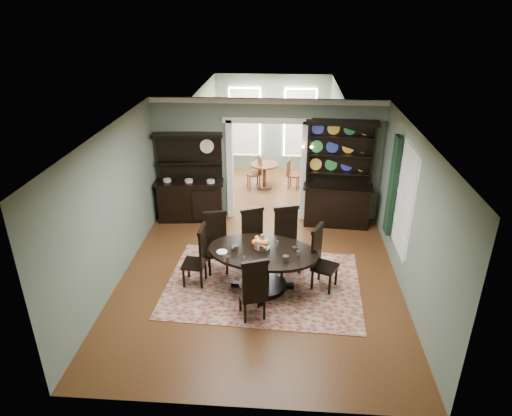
{
  "coord_description": "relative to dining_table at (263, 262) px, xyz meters",
  "views": [
    {
      "loc": [
        0.48,
        -7.48,
        5.13
      ],
      "look_at": [
        -0.09,
        0.6,
        1.34
      ],
      "focal_mm": 32.0,
      "sensor_mm": 36.0,
      "label": 1
    }
  ],
  "objects": [
    {
      "name": "parlor_chair_left",
      "position": [
        -0.47,
        4.94,
        -0.05
      ],
      "size": [
        0.45,
        0.44,
        0.98
      ],
      "rotation": [
        0.0,
        0.0,
        1.87
      ],
      "color": "brown",
      "rests_on": "parlor_floor"
    },
    {
      "name": "chair_near",
      "position": [
        -0.1,
        -0.96,
        0.08
      ],
      "size": [
        0.58,
        0.56,
        1.23
      ],
      "rotation": [
        0.0,
        0.0,
        0.35
      ],
      "color": "black",
      "rests_on": "rug"
    },
    {
      "name": "chair_end_left",
      "position": [
        -1.22,
        0.05,
        0.09
      ],
      "size": [
        0.47,
        0.49,
        1.25
      ],
      "rotation": [
        0.0,
        0.0,
        1.51
      ],
      "color": "black",
      "rests_on": "rug"
    },
    {
      "name": "chair_end_right",
      "position": [
        1.08,
        0.14,
        0.1
      ],
      "size": [
        0.6,
        0.61,
        1.27
      ],
      "rotation": [
        0.0,
        0.0,
        -2.01
      ],
      "color": "black",
      "rests_on": "rug"
    },
    {
      "name": "welsh_dresser",
      "position": [
        1.64,
        2.88,
        0.36
      ],
      "size": [
        1.68,
        0.71,
        2.56
      ],
      "rotation": [
        0.0,
        0.0,
        -0.07
      ],
      "color": "black",
      "rests_on": "floor"
    },
    {
      "name": "doorway_trim",
      "position": [
        -0.09,
        3.15,
        1.05
      ],
      "size": [
        2.08,
        0.25,
        2.57
      ],
      "color": "silver",
      "rests_on": "floor"
    },
    {
      "name": "centerpiece",
      "position": [
        -0.02,
        0.05,
        0.32
      ],
      "size": [
        1.56,
        1.01,
        0.26
      ],
      "color": "silver",
      "rests_on": "dining_table"
    },
    {
      "name": "sideboard",
      "position": [
        -1.96,
        2.9,
        0.19
      ],
      "size": [
        1.71,
        0.75,
        2.18
      ],
      "rotation": [
        0.0,
        0.0,
        0.1
      ],
      "color": "black",
      "rests_on": "floor"
    },
    {
      "name": "chair_far_mid",
      "position": [
        -0.23,
        0.79,
        0.1
      ],
      "size": [
        0.61,
        0.6,
        1.27
      ],
      "rotation": [
        0.0,
        0.0,
        3.58
      ],
      "color": "black",
      "rests_on": "rug"
    },
    {
      "name": "dining_table",
      "position": [
        0.0,
        0.0,
        0.0
      ],
      "size": [
        2.26,
        2.21,
        0.82
      ],
      "rotation": [
        0.0,
        0.0,
        -0.16
      ],
      "color": "black",
      "rests_on": "rug"
    },
    {
      "name": "right_window",
      "position": [
        2.61,
        1.08,
        1.03
      ],
      "size": [
        0.15,
        1.47,
        2.12
      ],
      "color": "white",
      "rests_on": "wall_right"
    },
    {
      "name": "room",
      "position": [
        -0.09,
        0.2,
        1.01
      ],
      "size": [
        5.51,
        6.01,
        3.01
      ],
      "color": "#563216",
      "rests_on": "ground"
    },
    {
      "name": "parlor_chair_right",
      "position": [
        0.55,
        5.06,
        -0.12
      ],
      "size": [
        0.39,
        0.38,
        0.85
      ],
      "rotation": [
        0.0,
        0.0,
        -1.83
      ],
      "color": "brown",
      "rests_on": "parlor_floor"
    },
    {
      "name": "chair_far_left",
      "position": [
        -0.97,
        0.64,
        0.09
      ],
      "size": [
        0.56,
        0.54,
        1.25
      ],
      "rotation": [
        0.0,
        0.0,
        3.39
      ],
      "color": "black",
      "rests_on": "rug"
    },
    {
      "name": "rug",
      "position": [
        0.01,
        0.11,
        -0.56
      ],
      "size": [
        3.84,
        2.83,
        0.01
      ],
      "primitive_type": "cube",
      "rotation": [
        0.0,
        0.0,
        -0.05
      ],
      "color": "maroon",
      "rests_on": "floor"
    },
    {
      "name": "chair_far_right",
      "position": [
        0.45,
        0.78,
        0.14
      ],
      "size": [
        0.62,
        0.6,
        1.35
      ],
      "rotation": [
        0.0,
        0.0,
        3.46
      ],
      "color": "black",
      "rests_on": "rug"
    },
    {
      "name": "parlor_table",
      "position": [
        -0.23,
        5.04,
        -0.09
      ],
      "size": [
        0.8,
        0.8,
        0.74
      ],
      "color": "brown",
      "rests_on": "parlor_floor"
    },
    {
      "name": "wall_sconce",
      "position": [
        0.86,
        3.0,
        1.32
      ],
      "size": [
        0.27,
        0.21,
        0.21
      ],
      "color": "#B97031",
      "rests_on": "back_wall_right"
    },
    {
      "name": "parlor",
      "position": [
        -0.09,
        5.69,
        0.95
      ],
      "size": [
        3.51,
        3.5,
        3.01
      ],
      "color": "#563216",
      "rests_on": "ground"
    }
  ]
}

